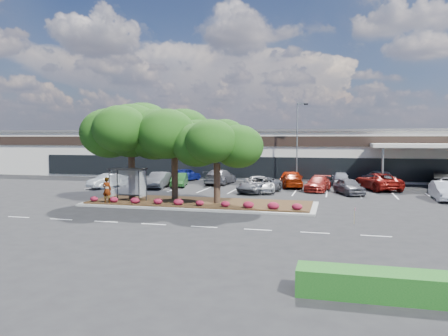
% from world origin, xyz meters
% --- Properties ---
extents(ground, '(160.00, 160.00, 0.00)m').
position_xyz_m(ground, '(0.00, 0.00, 0.00)').
color(ground, black).
rests_on(ground, ground).
extents(retail_store, '(80.40, 25.20, 6.25)m').
position_xyz_m(retail_store, '(0.06, 33.91, 3.15)').
color(retail_store, silver).
rests_on(retail_store, ground).
extents(landscape_island, '(18.00, 6.00, 0.26)m').
position_xyz_m(landscape_island, '(-2.00, 4.00, 0.12)').
color(landscape_island, gray).
rests_on(landscape_island, ground).
extents(lane_markings, '(33.12, 20.06, 0.01)m').
position_xyz_m(lane_markings, '(-0.14, 10.42, 0.01)').
color(lane_markings, silver).
rests_on(lane_markings, ground).
extents(shrub_row, '(17.00, 0.80, 0.50)m').
position_xyz_m(shrub_row, '(-2.00, 1.90, 0.51)').
color(shrub_row, maroon).
rests_on(shrub_row, landscape_island).
extents(bus_shelter, '(2.75, 1.55, 2.59)m').
position_xyz_m(bus_shelter, '(-7.50, 2.95, 2.31)').
color(bus_shelter, black).
rests_on(bus_shelter, landscape_island).
extents(island_tree_west, '(7.20, 7.20, 7.89)m').
position_xyz_m(island_tree_west, '(-8.00, 4.50, 4.21)').
color(island_tree_west, '#183C0D').
rests_on(island_tree_west, landscape_island).
extents(island_tree_mid, '(6.60, 6.60, 7.32)m').
position_xyz_m(island_tree_mid, '(-4.50, 5.20, 3.92)').
color(island_tree_mid, '#183C0D').
rests_on(island_tree_mid, landscape_island).
extents(island_tree_east, '(5.80, 5.80, 6.50)m').
position_xyz_m(island_tree_east, '(-0.50, 3.70, 3.51)').
color(island_tree_east, '#183C0D').
rests_on(island_tree_east, landscape_island).
extents(hedge_south_east, '(6.00, 1.30, 0.90)m').
position_xyz_m(hedge_south_east, '(10.00, -13.50, 0.45)').
color(hedge_south_east, '#0F4313').
rests_on(hedge_south_east, ground).
extents(conifer_north_west, '(4.40, 4.40, 10.00)m').
position_xyz_m(conifer_north_west, '(-30.00, 46.00, 5.00)').
color(conifer_north_west, '#183C0D').
rests_on(conifer_north_west, ground).
extents(person_waiting, '(0.74, 0.51, 1.98)m').
position_xyz_m(person_waiting, '(-8.71, 1.70, 1.25)').
color(person_waiting, '#594C47').
rests_on(person_waiting, landscape_island).
extents(light_pole, '(1.43, 0.50, 9.22)m').
position_xyz_m(light_pole, '(4.08, 22.00, 4.07)').
color(light_pole, gray).
rests_on(light_pole, ground).
extents(survey_stake, '(0.08, 0.14, 1.01)m').
position_xyz_m(survey_stake, '(9.41, -1.00, 0.65)').
color(survey_stake, '#A08954').
rests_on(survey_stake, ground).
extents(car_0, '(2.99, 4.67, 1.45)m').
position_xyz_m(car_0, '(-14.88, 12.76, 0.73)').
color(car_0, silver).
rests_on(car_0, ground).
extents(car_1, '(2.16, 5.03, 1.61)m').
position_xyz_m(car_1, '(-9.69, 14.22, 0.81)').
color(car_1, '#55565C').
rests_on(car_1, ground).
extents(car_2, '(2.44, 4.51, 1.41)m').
position_xyz_m(car_2, '(-8.03, 15.85, 0.70)').
color(car_2, '#215722').
rests_on(car_2, ground).
extents(car_3, '(4.32, 5.83, 1.47)m').
position_xyz_m(car_3, '(1.21, 12.64, 0.74)').
color(car_3, '#505157').
rests_on(car_3, ground).
extents(car_4, '(4.03, 5.91, 1.50)m').
position_xyz_m(car_4, '(1.09, 13.24, 0.75)').
color(car_4, silver).
rests_on(car_4, ground).
extents(car_5, '(2.74, 5.18, 1.43)m').
position_xyz_m(car_5, '(6.61, 15.34, 0.72)').
color(car_5, maroon).
rests_on(car_5, ground).
extents(car_6, '(3.22, 4.75, 1.50)m').
position_xyz_m(car_6, '(9.48, 13.45, 0.75)').
color(car_6, '#55545B').
rests_on(car_6, ground).
extents(car_7, '(1.71, 4.83, 1.59)m').
position_xyz_m(car_7, '(17.13, 11.37, 0.79)').
color(car_7, silver).
rests_on(car_7, ground).
extents(car_9, '(2.89, 4.88, 1.56)m').
position_xyz_m(car_9, '(-9.26, 21.59, 0.78)').
color(car_9, navy).
rests_on(car_9, ground).
extents(car_10, '(2.45, 4.41, 1.42)m').
position_xyz_m(car_10, '(-10.17, 21.68, 0.71)').
color(car_10, slate).
rests_on(car_10, ground).
extents(car_11, '(2.84, 5.99, 1.69)m').
position_xyz_m(car_11, '(-4.29, 19.04, 0.84)').
color(car_11, '#55555C').
rests_on(car_11, ground).
extents(car_12, '(1.99, 4.38, 1.39)m').
position_xyz_m(car_12, '(3.48, 21.29, 0.70)').
color(car_12, '#971A05').
rests_on(car_12, ground).
extents(car_13, '(3.14, 5.39, 1.47)m').
position_xyz_m(car_13, '(3.74, 17.68, 0.73)').
color(car_13, maroon).
rests_on(car_13, ground).
extents(car_14, '(1.96, 4.48, 1.50)m').
position_xyz_m(car_14, '(8.84, 21.87, 0.75)').
color(car_14, '#AEB0BA').
rests_on(car_14, ground).
extents(car_15, '(4.83, 6.69, 1.69)m').
position_xyz_m(car_15, '(12.40, 17.73, 0.85)').
color(car_15, maroon).
rests_on(car_15, ground).
extents(car_16, '(3.90, 5.41, 1.71)m').
position_xyz_m(car_16, '(12.83, 22.34, 0.86)').
color(car_16, '#99A0A5').
rests_on(car_16, ground).
extents(car_17, '(2.65, 5.31, 1.67)m').
position_xyz_m(car_17, '(19.25, 21.93, 0.84)').
color(car_17, black).
rests_on(car_17, ground).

